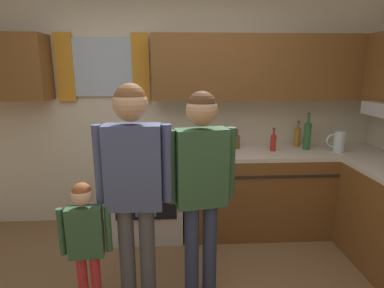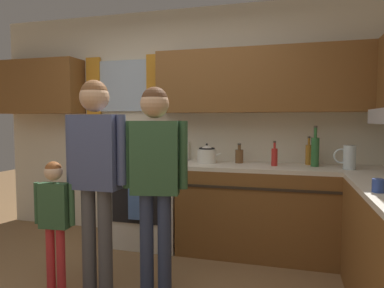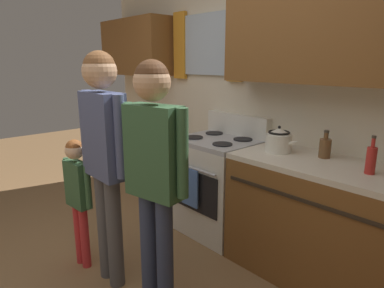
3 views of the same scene
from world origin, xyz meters
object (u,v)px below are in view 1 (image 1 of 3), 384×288
Objects in this scene: bottle_oil_amber at (297,137)px; water_pitcher at (338,141)px; stove_oven at (149,191)px; bottle_squat_brown at (236,141)px; bottle_sauce_red at (273,142)px; bottle_wine_green at (307,135)px; adult_holding_child at (134,176)px; adult_in_plaid at (201,176)px; small_child at (86,237)px; stovetop_kettle at (207,142)px.

bottle_oil_amber is 1.30× the size of water_pitcher.
bottle_squat_brown is at bearing 7.14° from stove_oven.
stove_oven is 3.85× the size of bottle_oil_amber.
bottle_sauce_red is 0.38m from bottle_oil_amber.
stove_oven is at bearing -178.86° from bottle_wine_green.
stove_oven is 1.42m from bottle_sauce_red.
bottle_sauce_red is 1.72m from adult_holding_child.
adult_in_plaid is 0.88m from small_child.
bottle_wine_green is 1.79× the size of water_pitcher.
adult_in_plaid is (-0.48, -1.18, 0.03)m from bottle_squat_brown.
bottle_sauce_red is 2.05m from small_child.
bottle_squat_brown is 1.87m from small_child.
small_child is at bearing -148.04° from bottle_wine_green.
adult_holding_child is (-1.96, -1.06, 0.03)m from water_pitcher.
adult_holding_child is at bearing -89.27° from stove_oven.
adult_in_plaid reaches higher than bottle_sauce_red.
adult_in_plaid is (-1.22, -1.10, -0.04)m from bottle_wine_green.
bottle_oil_amber is at bearing 29.00° from bottle_sauce_red.
adult_holding_child reaches higher than stove_oven.
adult_in_plaid is 1.55× the size of small_child.
stovetop_kettle is at bearing 1.22° from stove_oven.
stove_oven is at bearing 177.42° from water_pitcher.
bottle_squat_brown is 0.20× the size of small_child.
adult_holding_child is at bearing -141.20° from bottle_oil_amber.
water_pitcher reaches higher than small_child.
bottle_wine_green is at bearing -6.54° from bottle_squat_brown.
small_child is (-2.01, -1.25, -0.41)m from bottle_wine_green.
bottle_sauce_red is 1.34m from adult_in_plaid.
bottle_sauce_red is 0.15× the size of adult_holding_child.
water_pitcher is at bearing 26.26° from small_child.
bottle_wine_green is 2.40m from small_child.
water_pitcher is 0.13× the size of adult_holding_child.
small_child is (-0.31, -1.22, 0.18)m from stove_oven.
adult_in_plaid is (-1.50, -0.98, -0.00)m from water_pitcher.
stove_oven reaches higher than small_child.
bottle_oil_amber is at bearing 8.46° from stovetop_kettle.
bottle_sauce_red is 0.86× the size of bottle_oil_amber.
bottle_wine_green reaches higher than bottle_squat_brown.
adult_holding_child is 0.47m from adult_in_plaid.
bottle_oil_amber is at bearing 3.76° from bottle_squat_brown.
adult_holding_child is (-0.94, -1.27, 0.07)m from bottle_squat_brown.
adult_holding_child is at bearing -117.85° from stovetop_kettle.
stove_oven is 1.29m from adult_in_plaid.
small_child is at bearing -127.33° from stovetop_kettle.
bottle_sauce_red is at bearing 173.86° from water_pitcher.
bottle_wine_green reaches higher than small_child.
adult_in_plaid is at bearing -133.57° from bottle_oil_amber.
bottle_sauce_red is at bearing -2.59° from stovetop_kettle.
bottle_wine_green is at bearing 1.14° from stove_oven.
bottle_sauce_red is 0.39m from bottle_squat_brown.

